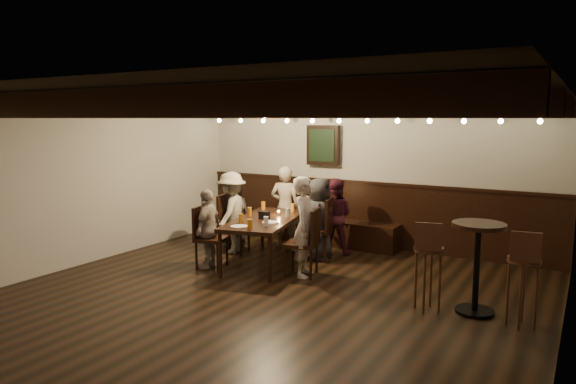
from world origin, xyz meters
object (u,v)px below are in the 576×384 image
Objects in this scene: person_bench_right at (335,216)px; bar_stool_right at (522,291)px; dining_table at (265,222)px; chair_left_near at (234,235)px; person_bench_left at (234,212)px; person_right_near at (320,219)px; person_bench_centre at (285,207)px; person_left_far at (208,228)px; person_right_far at (305,227)px; chair_left_far at (211,249)px; chair_right_near at (318,241)px; high_top_table at (477,254)px; person_left_near at (232,212)px; bar_stool_left at (428,277)px; chair_right_far at (303,255)px.

person_bench_right reaches higher than bar_stool_right.
chair_left_near is at bearing 148.01° from dining_table.
dining_table is at bearing 135.00° from person_bench_left.
person_bench_right is (0.65, 1.09, -0.02)m from dining_table.
chair_left_near is at bearing 90.00° from person_right_near.
person_bench_centre reaches higher than person_left_far.
person_right_near is 0.92× the size of person_right_far.
person_bench_left is at bearing -172.39° from chair_left_far.
bar_stool_right reaches higher than chair_right_near.
high_top_table is at bearing 142.25° from person_bench_centre.
bar_stool_right is (3.09, -1.27, -0.26)m from person_right_near.
chair_left_near is 4.61m from bar_stool_right.
person_bench_right is 2.13m from person_left_far.
person_left_near reaches higher than person_bench_left.
person_bench_left is at bearing 135.00° from dining_table.
bar_stool_left reaches higher than dining_table.
person_bench_left is (-0.51, 1.26, 0.32)m from chair_left_far.
chair_left_far is at bearing 90.00° from person_left_far.
person_bench_left is (-1.68, 0.04, 0.30)m from chair_right_near.
person_right_far reaches higher than chair_left_near.
person_bench_left is 1.12× the size of bar_stool_right.
person_right_far is at bearing -90.00° from chair_right_far.
dining_table is at bearing 45.00° from person_bench_right.
person_bench_left is 1.13× the size of high_top_table.
person_right_near is at bearing 149.08° from bar_stool_right.
person_bench_centre reaches higher than dining_table.
chair_left_near is 4.11m from high_top_table.
person_bench_centre reaches higher than chair_left_far.
bar_stool_left reaches higher than chair_left_far.
person_bench_right is 0.92× the size of person_left_near.
person_bench_right is (-0.16, 1.35, 0.33)m from chair_right_far.
high_top_table is (2.37, -0.24, -0.02)m from person_right_far.
person_right_near is at bearing 120.96° from person_left_far.
person_bench_centre is 1.32× the size of bar_stool_left.
dining_table is 1.43× the size of person_bench_centre.
chair_right_far is 2.93m from bar_stool_right.
bar_stool_left is at bearing -157.57° from high_top_table.
chair_left_far is 1.44m from chair_right_far.
chair_left_near is 0.91× the size of bar_stool_right.
chair_right_far is 0.97m from person_right_near.
person_left_far is 1.11× the size of bar_stool_left.
bar_stool_left is (3.33, -0.08, -0.20)m from person_left_far.
person_right_far reaches higher than person_bench_right.
person_left_far reaches higher than dining_table.
chair_left_near is 1.51m from person_right_near.
bar_stool_right is (4.80, -1.30, -0.20)m from person_bench_left.
person_bench_right reaches higher than chair_right_near.
chair_left_near is at bearing 160.02° from bar_stool_right.
person_bench_centre is at bearing 25.66° from chair_right_far.
person_bench_left is 1.36m from person_left_far.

